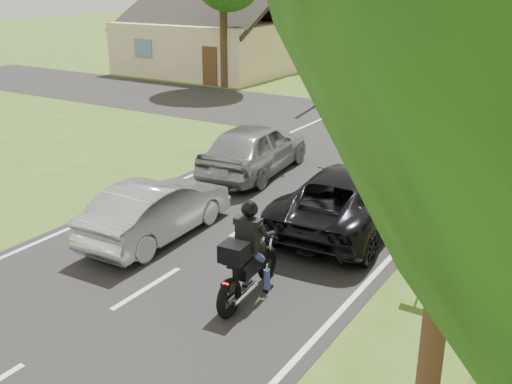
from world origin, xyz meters
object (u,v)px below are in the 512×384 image
traffic_signal (494,33)px  silver_suv (255,148)px  sign_white (429,215)px  silver_sedan (157,209)px  motorcycle_rider (247,261)px  dark_suv (350,197)px  utility_pole_near (464,74)px

traffic_signal → silver_suv: bearing=-130.1°
traffic_signal → sign_white: bearing=-83.0°
silver_sedan → sign_white: bearing=-174.1°
motorcycle_rider → silver_sedan: 3.65m
sign_white → silver_suv: bearing=146.5°
silver_sedan → silver_suv: (-0.64, 5.41, 0.13)m
motorcycle_rider → dark_suv: motorcycle_rider is taller
utility_pole_near → traffic_signal: bearing=100.1°
traffic_signal → sign_white: traffic_signal is taller
utility_pole_near → silver_suv: bearing=131.3°
dark_suv → silver_sedan: (-3.64, -3.04, -0.06)m
dark_suv → sign_white: 3.44m
traffic_signal → utility_pole_near: utility_pole_near is taller
silver_sedan → traffic_signal: traffic_signal is taller
dark_suv → utility_pole_near: 9.26m
motorcycle_rider → traffic_signal: (1.42, 13.22, 3.34)m
dark_suv → silver_sedan: size_ratio=1.29×
traffic_signal → dark_suv: bearing=-97.6°
silver_suv → utility_pole_near: (8.33, -9.50, 4.24)m
silver_sedan → traffic_signal: 13.30m
silver_suv → utility_pole_near: bearing=125.4°
traffic_signal → sign_white: 11.39m
dark_suv → silver_sedan: 4.74m
sign_white → dark_suv: bearing=139.9°
dark_suv → silver_suv: 4.89m
utility_pole_near → dark_suv: bearing=119.6°
dark_suv → traffic_signal: bearing=-100.7°
silver_suv → silver_sedan: bearing=90.9°
motorcycle_rider → utility_pole_near: size_ratio=0.24×
motorcycle_rider → traffic_signal: bearing=78.9°
silver_sedan → utility_pole_near: size_ratio=0.43×
motorcycle_rider → traffic_signal: 13.70m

